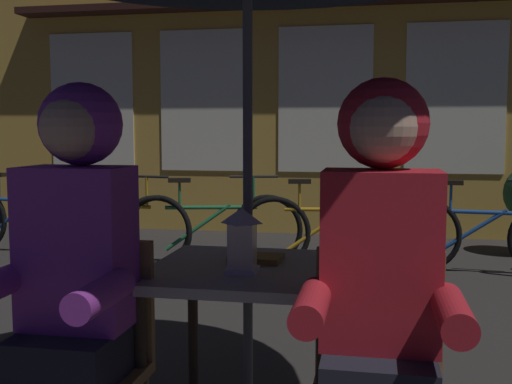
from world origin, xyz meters
TOP-DOWN VIEW (x-y plane):
  - cafe_table at (0.00, 0.00)m, footprint 0.72×0.72m
  - lantern at (-0.00, -0.10)m, footprint 0.11×0.11m
  - chair_left at (-0.48, -0.37)m, footprint 0.40×0.40m
  - chair_right at (0.48, -0.37)m, footprint 0.40×0.40m
  - person_left_hooded at (-0.48, -0.43)m, footprint 0.45×0.56m
  - person_right_hooded at (0.48, -0.43)m, footprint 0.45×0.56m
  - bicycle_nearest at (-3.04, 3.38)m, footprint 1.67×0.24m
  - bicycle_second at (-1.96, 3.15)m, footprint 1.67×0.32m
  - bicycle_third at (-1.00, 3.17)m, footprint 1.64×0.44m
  - bicycle_fourth at (0.09, 3.23)m, footprint 1.67×0.29m
  - bicycle_fifth at (1.39, 3.28)m, footprint 1.68×0.19m
  - book at (0.01, 0.09)m, footprint 0.21×0.15m

SIDE VIEW (x-z plane):
  - bicycle_nearest at x=-3.04m, z-range -0.07..0.77m
  - bicycle_second at x=-1.96m, z-range -0.07..0.77m
  - bicycle_third at x=-1.00m, z-range -0.07..0.77m
  - bicycle_fourth at x=0.09m, z-range -0.07..0.77m
  - bicycle_fifth at x=1.39m, z-range -0.07..0.77m
  - chair_left at x=-0.48m, z-range 0.05..0.92m
  - chair_right at x=0.48m, z-range 0.05..0.92m
  - cafe_table at x=0.00m, z-range 0.27..1.01m
  - book at x=0.01m, z-range 0.74..0.76m
  - person_left_hooded at x=-0.48m, z-range 0.15..1.55m
  - person_right_hooded at x=0.48m, z-range 0.15..1.55m
  - lantern at x=0.00m, z-range 0.75..0.98m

